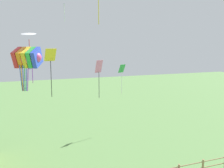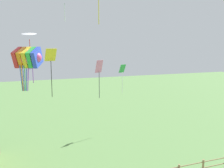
{
  "view_description": "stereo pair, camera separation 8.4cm",
  "coord_description": "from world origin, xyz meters",
  "px_view_note": "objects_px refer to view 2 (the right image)",
  "views": [
    {
      "loc": [
        -5.73,
        -6.77,
        8.89
      ],
      "look_at": [
        0.0,
        8.11,
        6.44
      ],
      "focal_mm": 40.0,
      "sensor_mm": 36.0,
      "label": 1
    },
    {
      "loc": [
        -5.65,
        -6.8,
        8.89
      ],
      "look_at": [
        0.0,
        8.11,
        6.44
      ],
      "focal_mm": 40.0,
      "sensor_mm": 36.0,
      "label": 2
    }
  ],
  "objects_px": {
    "kite_green_diamond": "(122,73)",
    "kite_purple_streamer": "(32,64)",
    "kite_yellow_diamond": "(51,61)",
    "kite_pink_diamond": "(99,71)",
    "kite_rainbow_parafoil": "(28,58)",
    "kite_white_delta": "(29,34)"
  },
  "relations": [
    {
      "from": "kite_pink_diamond",
      "to": "kite_green_diamond",
      "type": "bearing_deg",
      "value": 51.85
    },
    {
      "from": "kite_white_delta",
      "to": "kite_pink_diamond",
      "type": "bearing_deg",
      "value": -42.69
    },
    {
      "from": "kite_purple_streamer",
      "to": "kite_yellow_diamond",
      "type": "distance_m",
      "value": 2.43
    },
    {
      "from": "kite_yellow_diamond",
      "to": "kite_green_diamond",
      "type": "bearing_deg",
      "value": 24.75
    },
    {
      "from": "kite_rainbow_parafoil",
      "to": "kite_pink_diamond",
      "type": "height_order",
      "value": "kite_rainbow_parafoil"
    },
    {
      "from": "kite_white_delta",
      "to": "kite_yellow_diamond",
      "type": "height_order",
      "value": "kite_white_delta"
    },
    {
      "from": "kite_purple_streamer",
      "to": "kite_pink_diamond",
      "type": "xyz_separation_m",
      "value": [
        4.69,
        -3.95,
        -0.46
      ]
    },
    {
      "from": "kite_green_diamond",
      "to": "kite_yellow_diamond",
      "type": "bearing_deg",
      "value": -155.25
    },
    {
      "from": "kite_yellow_diamond",
      "to": "kite_purple_streamer",
      "type": "bearing_deg",
      "value": 122.47
    },
    {
      "from": "kite_green_diamond",
      "to": "kite_white_delta",
      "type": "bearing_deg",
      "value": -173.62
    },
    {
      "from": "kite_yellow_diamond",
      "to": "kite_pink_diamond",
      "type": "height_order",
      "value": "kite_yellow_diamond"
    },
    {
      "from": "kite_purple_streamer",
      "to": "kite_pink_diamond",
      "type": "relative_size",
      "value": 0.82
    },
    {
      "from": "kite_rainbow_parafoil",
      "to": "kite_purple_streamer",
      "type": "bearing_deg",
      "value": 83.18
    },
    {
      "from": "kite_purple_streamer",
      "to": "kite_green_diamond",
      "type": "distance_m",
      "value": 9.18
    },
    {
      "from": "kite_white_delta",
      "to": "kite_green_diamond",
      "type": "height_order",
      "value": "kite_white_delta"
    },
    {
      "from": "kite_purple_streamer",
      "to": "kite_yellow_diamond",
      "type": "height_order",
      "value": "kite_yellow_diamond"
    },
    {
      "from": "kite_white_delta",
      "to": "kite_pink_diamond",
      "type": "height_order",
      "value": "kite_white_delta"
    },
    {
      "from": "kite_green_diamond",
      "to": "kite_purple_streamer",
      "type": "bearing_deg",
      "value": -170.49
    },
    {
      "from": "kite_white_delta",
      "to": "kite_pink_diamond",
      "type": "distance_m",
      "value": 7.17
    },
    {
      "from": "kite_yellow_diamond",
      "to": "kite_white_delta",
      "type": "bearing_deg",
      "value": 119.33
    },
    {
      "from": "kite_rainbow_parafoil",
      "to": "kite_white_delta",
      "type": "bearing_deg",
      "value": 85.25
    },
    {
      "from": "kite_rainbow_parafoil",
      "to": "kite_green_diamond",
      "type": "height_order",
      "value": "kite_rainbow_parafoil"
    }
  ]
}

